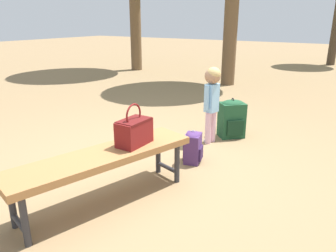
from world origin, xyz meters
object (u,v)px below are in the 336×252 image
Objects in this scene: park_bench at (103,160)px; handbag at (134,131)px; child_standing at (212,93)px; backpack_large at (232,118)px; backpack_small at (193,146)px.

handbag is at bearing -18.14° from park_bench.
child_standing is (1.76, -0.14, 0.24)m from park_bench.
backpack_small is (-0.98, 0.05, -0.08)m from backpack_large.
backpack_small is at bearing -11.98° from park_bench.
backpack_large is at bearing -7.67° from park_bench.
park_bench is 1.73× the size of child_standing.
handbag is 0.39× the size of child_standing.
backpack_small is at bearing -9.70° from handbag.
child_standing reaches higher than backpack_large.
backpack_large is 0.98m from backpack_small.
park_bench is 4.49× the size of backpack_small.
child_standing is 0.52m from backpack_large.
child_standing is 1.81× the size of backpack_large.
child_standing is (1.47, -0.04, 0.06)m from handbag.
handbag is at bearing 178.30° from child_standing.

